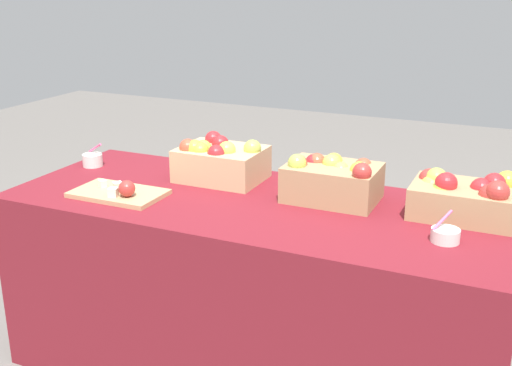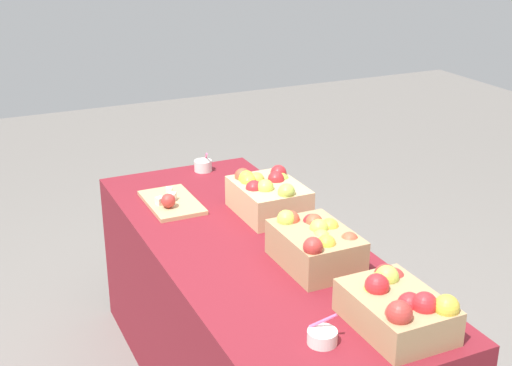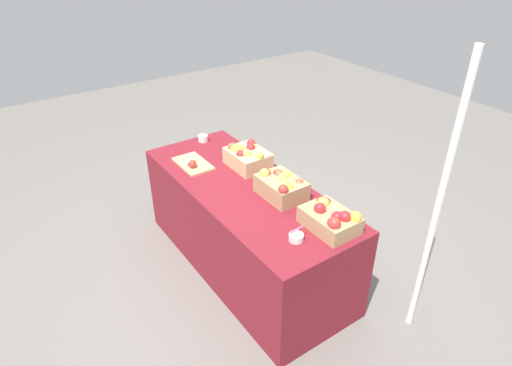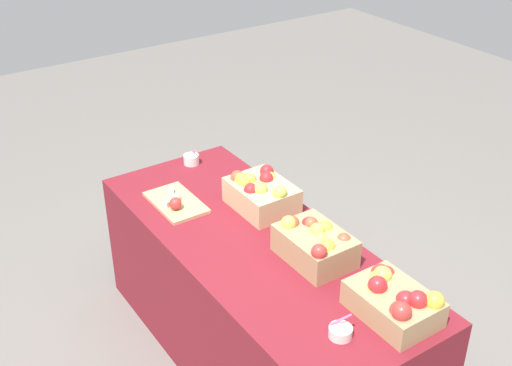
{
  "view_description": "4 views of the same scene",
  "coord_description": "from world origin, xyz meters",
  "px_view_note": "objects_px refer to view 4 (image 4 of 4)",
  "views": [
    {
      "loc": [
        0.93,
        -2.03,
        1.55
      ],
      "look_at": [
        -0.02,
        0.05,
        0.8
      ],
      "focal_mm": 44.24,
      "sensor_mm": 36.0,
      "label": 1
    },
    {
      "loc": [
        2.27,
        -1.04,
        1.96
      ],
      "look_at": [
        0.07,
        -0.01,
        1.02
      ],
      "focal_mm": 49.63,
      "sensor_mm": 36.0,
      "label": 2
    },
    {
      "loc": [
        2.3,
        -1.49,
        2.4
      ],
      "look_at": [
        0.12,
        0.02,
        0.81
      ],
      "focal_mm": 30.7,
      "sensor_mm": 36.0,
      "label": 3
    },
    {
      "loc": [
        2.11,
        -1.43,
        2.5
      ],
      "look_at": [
        -0.07,
        0.04,
        1.01
      ],
      "focal_mm": 46.33,
      "sensor_mm": 36.0,
      "label": 4
    }
  ],
  "objects_px": {
    "apple_crate_middle": "(315,243)",
    "sample_bowl_mid": "(340,332)",
    "cutting_board_front": "(176,202)",
    "sample_bowl_near": "(191,159)",
    "apple_crate_left": "(393,299)",
    "apple_crate_right": "(260,192)"
  },
  "relations": [
    {
      "from": "apple_crate_left",
      "to": "apple_crate_middle",
      "type": "relative_size",
      "value": 1.03
    },
    {
      "from": "apple_crate_middle",
      "to": "sample_bowl_near",
      "type": "height_order",
      "value": "apple_crate_middle"
    },
    {
      "from": "apple_crate_middle",
      "to": "sample_bowl_mid",
      "type": "distance_m",
      "value": 0.51
    },
    {
      "from": "apple_crate_left",
      "to": "apple_crate_right",
      "type": "bearing_deg",
      "value": 178.58
    },
    {
      "from": "apple_crate_left",
      "to": "sample_bowl_mid",
      "type": "relative_size",
      "value": 3.66
    },
    {
      "from": "apple_crate_left",
      "to": "cutting_board_front",
      "type": "distance_m",
      "value": 1.27
    },
    {
      "from": "apple_crate_right",
      "to": "sample_bowl_near",
      "type": "distance_m",
      "value": 0.61
    },
    {
      "from": "apple_crate_left",
      "to": "sample_bowl_mid",
      "type": "height_order",
      "value": "apple_crate_left"
    },
    {
      "from": "apple_crate_right",
      "to": "apple_crate_left",
      "type": "bearing_deg",
      "value": -1.42
    },
    {
      "from": "apple_crate_middle",
      "to": "apple_crate_left",
      "type": "bearing_deg",
      "value": 2.76
    },
    {
      "from": "apple_crate_right",
      "to": "sample_bowl_mid",
      "type": "xyz_separation_m",
      "value": [
        0.95,
        -0.28,
        -0.06
      ]
    },
    {
      "from": "apple_crate_left",
      "to": "sample_bowl_near",
      "type": "xyz_separation_m",
      "value": [
        -1.57,
        -0.04,
        -0.05
      ]
    },
    {
      "from": "apple_crate_left",
      "to": "cutting_board_front",
      "type": "bearing_deg",
      "value": -165.08
    },
    {
      "from": "apple_crate_left",
      "to": "apple_crate_middle",
      "type": "distance_m",
      "value": 0.47
    },
    {
      "from": "apple_crate_middle",
      "to": "cutting_board_front",
      "type": "relative_size",
      "value": 0.97
    },
    {
      "from": "apple_crate_right",
      "to": "apple_crate_middle",
      "type": "bearing_deg",
      "value": -5.33
    },
    {
      "from": "sample_bowl_near",
      "to": "sample_bowl_mid",
      "type": "height_order",
      "value": "sample_bowl_near"
    },
    {
      "from": "cutting_board_front",
      "to": "sample_bowl_near",
      "type": "height_order",
      "value": "sample_bowl_near"
    },
    {
      "from": "cutting_board_front",
      "to": "sample_bowl_mid",
      "type": "relative_size",
      "value": 3.67
    },
    {
      "from": "apple_crate_middle",
      "to": "cutting_board_front",
      "type": "distance_m",
      "value": 0.81
    },
    {
      "from": "cutting_board_front",
      "to": "sample_bowl_mid",
      "type": "bearing_deg",
      "value": 3.44
    },
    {
      "from": "apple_crate_left",
      "to": "sample_bowl_near",
      "type": "distance_m",
      "value": 1.57
    }
  ]
}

